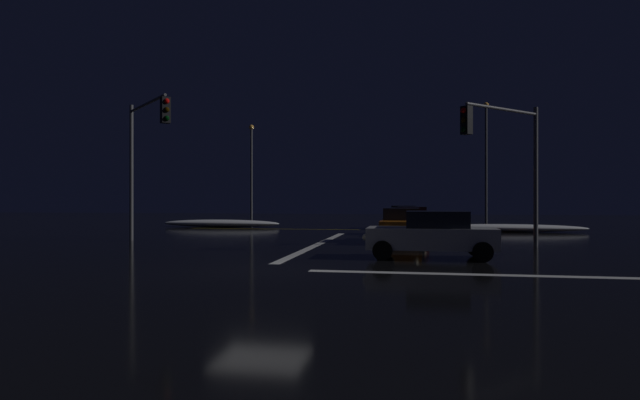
% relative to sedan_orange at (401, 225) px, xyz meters
% --- Properties ---
extents(ground, '(120.00, 120.00, 0.10)m').
position_rel_sedan_orange_xyz_m(ground, '(-3.58, -10.55, -0.85)').
color(ground, black).
extents(stop_line_north, '(0.35, 15.05, 0.01)m').
position_rel_sedan_orange_xyz_m(stop_line_north, '(-3.58, -1.78, -0.80)').
color(stop_line_north, white).
rests_on(stop_line_north, ground).
extents(centre_line_ns, '(22.00, 0.15, 0.01)m').
position_rel_sedan_orange_xyz_m(centre_line_ns, '(-3.58, 9.82, -0.80)').
color(centre_line_ns, yellow).
rests_on(centre_line_ns, ground).
extents(crosswalk_bar_east, '(15.05, 0.40, 0.01)m').
position_rel_sedan_orange_xyz_m(crosswalk_bar_east, '(5.28, -10.55, -0.80)').
color(crosswalk_bar_east, white).
rests_on(crosswalk_bar_east, ground).
extents(snow_bank_left_curb, '(8.67, 1.50, 0.53)m').
position_rel_sedan_orange_xyz_m(snow_bank_left_curb, '(-13.14, 11.59, -0.53)').
color(snow_bank_left_curb, white).
rests_on(snow_bank_left_curb, ground).
extents(snow_bank_right_curb, '(9.75, 1.50, 0.47)m').
position_rel_sedan_orange_xyz_m(snow_bank_right_curb, '(5.98, 9.17, -0.57)').
color(snow_bank_right_curb, white).
rests_on(snow_bank_right_curb, ground).
extents(sedan_orange, '(2.02, 4.33, 1.57)m').
position_rel_sedan_orange_xyz_m(sedan_orange, '(0.00, 0.00, 0.00)').
color(sedan_orange, '#C66014').
rests_on(sedan_orange, ground).
extents(sedan_red, '(2.02, 4.33, 1.57)m').
position_rel_sedan_orange_xyz_m(sedan_red, '(0.45, 5.48, 0.00)').
color(sedan_red, maroon).
rests_on(sedan_red, ground).
extents(sedan_gray, '(2.02, 4.33, 1.57)m').
position_rel_sedan_orange_xyz_m(sedan_gray, '(-0.14, 11.77, 0.00)').
color(sedan_gray, slate).
rests_on(sedan_gray, ground).
extents(sedan_silver_crossing, '(4.33, 2.02, 1.57)m').
position_rel_sedan_orange_xyz_m(sedan_silver_crossing, '(1.18, -6.78, 0.00)').
color(sedan_silver_crossing, '#B7B7BC').
rests_on(sedan_silver_crossing, ground).
extents(traffic_signal_nw, '(3.76, 3.76, 6.49)m').
position_rel_sedan_orange_xyz_m(traffic_signal_nw, '(-11.29, -2.84, 3.71)').
color(traffic_signal_nw, '#4C4C51').
rests_on(traffic_signal_nw, ground).
extents(traffic_signal_ne, '(3.41, 3.41, 5.82)m').
position_rel_sedan_orange_xyz_m(traffic_signal_ne, '(4.21, -2.76, 3.24)').
color(traffic_signal_ne, '#4C4C51').
rests_on(traffic_signal_ne, ground).
extents(streetlamp_right_far, '(0.44, 0.44, 9.85)m').
position_rel_sedan_orange_xyz_m(streetlamp_right_far, '(6.28, 19.82, 4.83)').
color(streetlamp_right_far, '#424247').
rests_on(streetlamp_right_far, ground).
extents(streetlamp_left_far, '(0.44, 0.44, 8.53)m').
position_rel_sedan_orange_xyz_m(streetlamp_left_far, '(-13.44, 19.82, 4.15)').
color(streetlamp_left_far, '#424247').
rests_on(streetlamp_left_far, ground).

